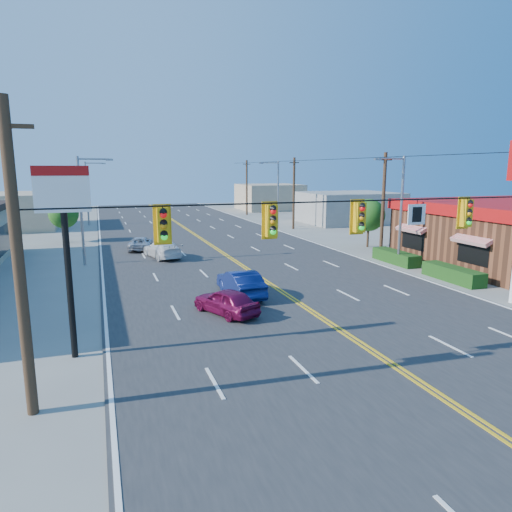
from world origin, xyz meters
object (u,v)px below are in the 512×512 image
object	(u,v)px
car_white	(162,250)
car_silver	(141,244)
signal_span	(385,231)
pizza_hut_sign	(65,222)
car_magenta	(226,302)
car_blue	(241,284)

from	to	relation	value
car_white	car_silver	distance (m)	4.46
car_silver	signal_span	bearing A→B (deg)	113.12
pizza_hut_sign	car_magenta	world-z (taller)	pizza_hut_sign
car_magenta	car_white	distance (m)	15.74
car_silver	pizza_hut_sign	bearing A→B (deg)	88.71
car_white	car_magenta	bearing A→B (deg)	80.95
signal_span	car_silver	xyz separation A→B (m)	(-6.33, 26.97, -4.31)
car_magenta	car_silver	size ratio (longest dim) A/B	0.92
signal_span	car_white	distance (m)	23.64
car_magenta	car_silver	world-z (taller)	car_magenta
pizza_hut_sign	car_white	bearing A→B (deg)	72.56
pizza_hut_sign	car_blue	bearing A→B (deg)	34.66
signal_span	car_magenta	xyz separation A→B (m)	(-4.04, 7.01, -4.24)
signal_span	car_blue	distance (m)	10.97
pizza_hut_sign	car_silver	size ratio (longest dim) A/B	1.66
pizza_hut_sign	car_white	xyz separation A→B (m)	(5.88, 18.72, -4.49)
signal_span	car_silver	distance (m)	28.04
signal_span	car_white	size ratio (longest dim) A/B	5.13
signal_span	car_white	world-z (taller)	signal_span
pizza_hut_sign	car_silver	bearing A→B (deg)	78.81
pizza_hut_sign	car_white	size ratio (longest dim) A/B	1.44
signal_span	car_blue	xyz separation A→B (m)	(-2.40, 9.86, -4.15)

